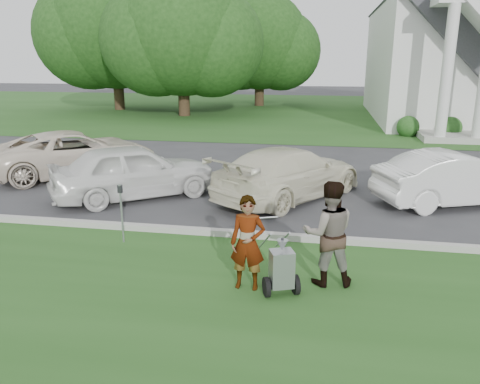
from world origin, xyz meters
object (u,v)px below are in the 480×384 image
(church, at_px, (457,21))
(car_a, at_px, (75,153))
(parking_meter_near, at_px, (121,206))
(car_d, at_px, (457,179))
(tree_far, at_px, (114,31))
(car_b, at_px, (134,171))
(tree_back, at_px, (260,46))
(tree_left, at_px, (182,37))
(car_c, at_px, (289,173))
(person_right, at_px, (328,234))
(striping_cart, at_px, (281,270))
(person_left, at_px, (248,244))

(church, bearing_deg, car_a, -131.37)
(parking_meter_near, distance_m, car_d, 8.55)
(church, distance_m, tree_far, 23.09)
(car_a, relative_size, car_d, 1.23)
(car_a, height_order, car_b, car_b)
(tree_back, distance_m, car_d, 27.84)
(tree_left, bearing_deg, car_c, -64.97)
(church, bearing_deg, person_right, -106.99)
(striping_cart, distance_m, car_b, 6.65)
(tree_back, bearing_deg, car_d, -71.21)
(church, bearing_deg, tree_left, -176.21)
(tree_left, relative_size, car_d, 2.49)
(tree_back, xyz_separation_m, car_b, (0.31, -26.96, -3.97))
(car_d, bearing_deg, church, -33.88)
(tree_left, distance_m, car_b, 19.92)
(parking_meter_near, bearing_deg, church, 63.42)
(parking_meter_near, bearing_deg, car_c, 51.28)
(tree_far, height_order, car_d, tree_far)
(car_b, bearing_deg, church, -69.79)
(tree_far, height_order, parking_meter_near, tree_far)
(parking_meter_near, bearing_deg, person_left, -27.94)
(car_c, bearing_deg, car_b, 43.97)
(tree_far, bearing_deg, person_right, -59.40)
(tree_left, distance_m, car_c, 20.60)
(car_a, xyz_separation_m, car_b, (3.00, -2.26, 0.03))
(church, relative_size, striping_cart, 20.00)
(church, xyz_separation_m, car_d, (-4.14, -19.20, -5.24))
(tree_left, relative_size, striping_cart, 8.82)
(person_right, xyz_separation_m, parking_meter_near, (-4.19, 1.13, -0.11))
(striping_cart, bearing_deg, car_a, 115.62)
(tree_far, bearing_deg, car_b, -64.85)
(parking_meter_near, bearing_deg, car_d, 28.53)
(tree_far, relative_size, tree_back, 1.21)
(parking_meter_near, bearing_deg, person_right, -15.12)
(car_a, bearing_deg, tree_left, -39.12)
(car_b, bearing_deg, car_c, -117.66)
(tree_far, relative_size, striping_cart, 9.66)
(car_d, bearing_deg, striping_cart, 123.13)
(striping_cart, xyz_separation_m, person_left, (-0.57, 0.14, 0.35))
(striping_cart, relative_size, person_right, 0.67)
(striping_cart, distance_m, person_left, 0.69)
(car_a, bearing_deg, car_b, -170.55)
(church, distance_m, car_b, 24.32)
(person_left, relative_size, car_b, 0.36)
(car_b, bearing_deg, tree_left, -24.67)
(tree_left, bearing_deg, car_d, -54.54)
(striping_cart, height_order, parking_meter_near, parking_meter_near)
(car_d, bearing_deg, tree_far, 20.12)
(person_left, bearing_deg, striping_cart, -11.80)
(church, bearing_deg, car_b, -122.31)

